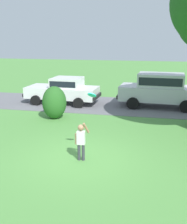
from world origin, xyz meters
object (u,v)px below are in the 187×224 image
(parked_sedan, at_px, (64,89))
(child_thrower, at_px, (81,139))
(parked_suv, at_px, (160,88))
(frisbee, at_px, (92,95))

(parked_sedan, relative_size, child_thrower, 3.47)
(parked_sedan, relative_size, parked_suv, 0.93)
(parked_suv, relative_size, child_thrower, 3.73)
(parked_suv, bearing_deg, frisbee, -106.21)
(parked_sedan, bearing_deg, child_thrower, -68.24)
(parked_sedan, distance_m, child_thrower, 8.28)
(parked_sedan, bearing_deg, parked_suv, 2.22)
(parked_suv, height_order, child_thrower, parked_suv)
(parked_suv, distance_m, frisbee, 8.08)
(parked_sedan, height_order, parked_suv, parked_suv)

